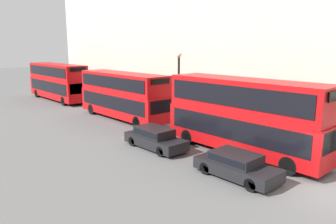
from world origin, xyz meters
name	(u,v)px	position (x,y,z in m)	size (l,w,h in m)	color
ground_plane	(325,191)	(0.00, 0.00, 0.00)	(200.00, 200.00, 0.00)	#5B5B5B
bus_leading	(244,113)	(1.60, 5.74, 2.53)	(2.59, 10.50, 4.60)	#B20C0F
bus_second_in_queue	(123,94)	(1.60, 18.79, 2.31)	(2.59, 10.62, 4.18)	#B20C0F
bus_third_in_queue	(57,80)	(1.60, 32.87, 2.42)	(2.59, 11.25, 4.38)	#B20C0F
car_dark_sedan	(236,165)	(-1.80, 3.67, 0.69)	(1.83, 4.33, 1.29)	black
car_hatchback	(155,138)	(-1.80, 10.11, 0.73)	(1.75, 4.52, 1.37)	black
street_lamp	(179,80)	(3.57, 13.57, 3.77)	(0.44, 0.44, 6.06)	black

